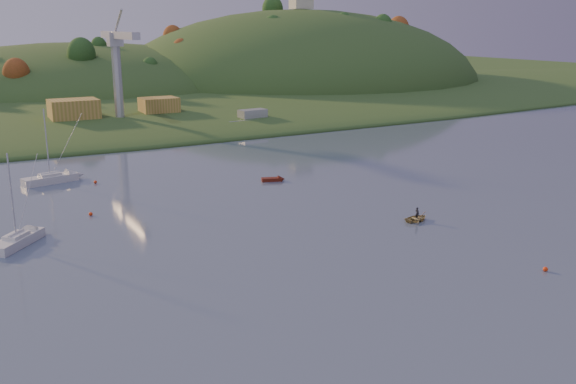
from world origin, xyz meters
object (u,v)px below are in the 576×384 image
canoe (417,218)px  red_tender (276,179)px  sailboat_far (50,178)px  sailboat_near (17,240)px

canoe → red_tender: size_ratio=0.87×
sailboat_far → canoe: bearing=-62.5°
sailboat_far → canoe: 57.82m
sailboat_near → sailboat_far: sailboat_far is taller
canoe → sailboat_far: bearing=31.7°
sailboat_near → canoe: bearing=-66.7°
sailboat_near → red_tender: bearing=-31.0°
sailboat_near → red_tender: sailboat_near is taller
sailboat_near → sailboat_far: bearing=25.0°
canoe → red_tender: red_tender is taller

